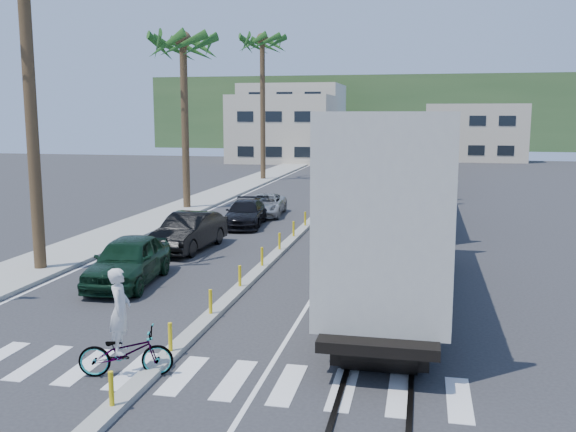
% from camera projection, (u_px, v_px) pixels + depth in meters
% --- Properties ---
extents(ground, '(140.00, 140.00, 0.00)m').
position_uv_depth(ground, '(186.00, 342.00, 16.45)').
color(ground, '#28282B').
rests_on(ground, ground).
extents(sidewalk, '(3.00, 90.00, 0.15)m').
position_uv_depth(sidewalk, '(200.00, 202.00, 42.33)').
color(sidewalk, gray).
rests_on(sidewalk, ground).
extents(rails, '(1.56, 100.00, 0.06)m').
position_uv_depth(rails, '(409.00, 202.00, 42.48)').
color(rails, black).
rests_on(rails, ground).
extents(median, '(0.45, 60.00, 0.85)m').
position_uv_depth(median, '(315.00, 218.00, 35.72)').
color(median, gray).
rests_on(median, ground).
extents(crosswalk, '(14.00, 2.20, 0.01)m').
position_uv_depth(crosswalk, '(154.00, 373.00, 14.52)').
color(crosswalk, silver).
rests_on(crosswalk, ground).
extents(lane_markings, '(9.42, 90.00, 0.01)m').
position_uv_depth(lane_markings, '(295.00, 205.00, 41.05)').
color(lane_markings, silver).
rests_on(lane_markings, ground).
extents(freight_train, '(3.00, 60.94, 5.85)m').
position_uv_depth(freight_train, '(410.00, 161.00, 39.80)').
color(freight_train, beige).
rests_on(freight_train, ground).
extents(palm_trees, '(3.50, 37.20, 13.75)m').
position_uv_depth(palm_trees, '(190.00, 29.00, 38.33)').
color(palm_trees, brown).
rests_on(palm_trees, ground).
extents(buildings, '(38.00, 27.00, 10.00)m').
position_uv_depth(buildings, '(332.00, 125.00, 86.31)').
color(buildings, beige).
rests_on(buildings, ground).
extents(hillside, '(80.00, 20.00, 12.00)m').
position_uv_depth(hillside, '(391.00, 113.00, 112.13)').
color(hillside, '#385628').
rests_on(hillside, ground).
extents(car_lead, '(2.95, 5.25, 1.65)m').
position_uv_depth(car_lead, '(128.00, 260.00, 22.01)').
color(car_lead, black).
rests_on(car_lead, ground).
extents(car_second, '(2.44, 5.09, 1.59)m').
position_uv_depth(car_second, '(189.00, 232.00, 27.55)').
color(car_second, black).
rests_on(car_second, ground).
extents(car_third, '(2.80, 4.99, 1.34)m').
position_uv_depth(car_third, '(245.00, 214.00, 33.36)').
color(car_third, black).
rests_on(car_third, ground).
extents(car_rear, '(2.76, 4.81, 1.25)m').
position_uv_depth(car_rear, '(265.00, 205.00, 36.94)').
color(car_rear, '#A0A3A5').
rests_on(car_rear, ground).
extents(cyclist, '(1.79, 2.47, 2.47)m').
position_uv_depth(cyclist, '(124.00, 342.00, 14.24)').
color(cyclist, '#9EA0A5').
rests_on(cyclist, ground).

